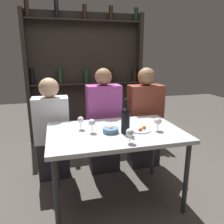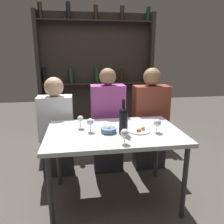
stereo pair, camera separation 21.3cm
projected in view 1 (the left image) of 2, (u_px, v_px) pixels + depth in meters
ground_plane at (115, 198)px, 2.24m from camera, size 10.00×10.00×0.00m
dining_table at (115, 137)px, 2.07m from camera, size 1.25×0.82×0.74m
wine_rack_wall at (86, 73)px, 3.75m from camera, size 1.96×0.21×2.22m
wine_bottle at (126, 119)px, 1.96m from camera, size 0.08×0.08×0.32m
wine_glass_0 at (81, 120)px, 2.07m from camera, size 0.06×0.06×0.13m
wine_glass_1 at (158, 122)px, 2.03m from camera, size 0.07×0.07×0.13m
wine_glass_2 at (130, 133)px, 1.75m from camera, size 0.07×0.07×0.12m
wine_glass_3 at (92, 123)px, 1.98m from camera, size 0.06×0.06×0.13m
food_plate_0 at (140, 129)px, 2.05m from camera, size 0.20×0.20×0.04m
snack_bowl at (111, 130)px, 2.00m from camera, size 0.14×0.14×0.06m
seated_person_left at (52, 132)px, 2.52m from camera, size 0.39×0.22×1.19m
seated_person_center at (104, 124)px, 2.66m from camera, size 0.40×0.22×1.28m
seated_person_right at (145, 121)px, 2.79m from camera, size 0.42×0.22×1.28m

